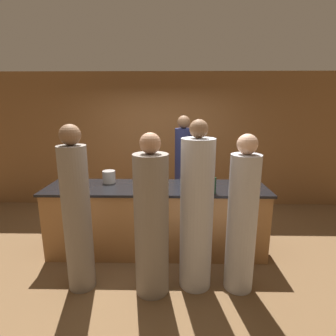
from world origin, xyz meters
The scene contains 15 objects.
ground_plane centered at (0.00, 0.00, 0.00)m, with size 14.00×14.00×0.00m, color brown.
back_wall centered at (0.00, 1.95, 1.40)m, with size 8.00×0.06×2.80m.
bar_counter centered at (0.00, 0.00, 0.50)m, with size 3.15×0.78×1.00m.
bartender centered at (0.42, 0.88, 0.94)m, with size 0.29×0.29×1.97m.
guest_0 centered at (-0.85, -0.83, 0.92)m, with size 0.31×0.31×1.94m.
guest_1 centered at (0.51, -0.78, 0.93)m, with size 0.38×0.38×1.99m.
guest_2 centered at (0.00, -0.89, 0.86)m, with size 0.38×0.38×1.86m.
guest_3 centered at (1.02, -0.81, 0.86)m, with size 0.33×0.33×1.84m.
wine_bottle_0 centered at (0.77, -0.28, 1.11)m, with size 0.08×0.08×0.29m.
wine_bottle_1 centered at (1.23, -0.08, 1.12)m, with size 0.07×0.07×0.29m.
ice_bucket centered at (-0.72, 0.19, 1.09)m, with size 0.19×0.19×0.18m.
wine_glass_0 centered at (0.39, -0.04, 1.14)m, with size 0.07×0.07×0.18m.
wine_glass_1 centered at (0.00, -0.09, 1.12)m, with size 0.07×0.07×0.17m.
wine_glass_2 centered at (-1.06, -0.22, 1.13)m, with size 0.07×0.07×0.18m.
wine_glass_3 centered at (-1.22, -0.02, 1.12)m, with size 0.07×0.07×0.16m.
Camera 1 is at (0.23, -3.58, 2.13)m, focal length 28.00 mm.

